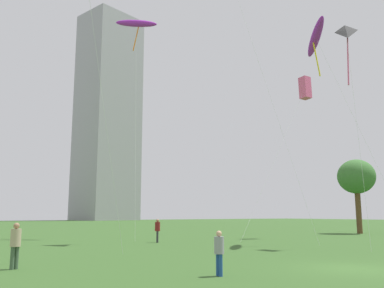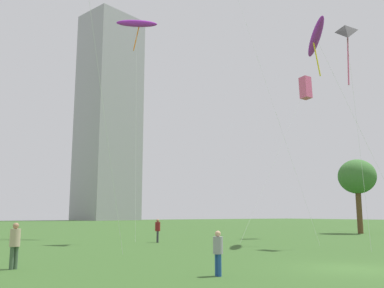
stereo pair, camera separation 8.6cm
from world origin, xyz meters
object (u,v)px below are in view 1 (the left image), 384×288
Objects in this scene: park_tree_0 at (356,177)px; person_standing_2 at (219,250)px; distant_highrise_0 at (108,116)px; person_standing_1 at (157,229)px; kite_flying_0 at (305,88)px; kite_flying_5 at (347,37)px; kite_flying_6 at (136,24)px; kite_flying_7 at (316,38)px; person_standing_0 at (15,242)px.

person_standing_2 is at bearing -151.85° from park_tree_0.
person_standing_1 is at bearing -125.42° from distant_highrise_0.
person_standing_2 is at bearing -145.67° from kite_flying_0.
kite_flying_0 is (22.11, 15.10, 13.57)m from person_standing_2.
distant_highrise_0 reaches higher than person_standing_2.
distant_highrise_0 reaches higher than kite_flying_0.
kite_flying_5 is 21.44m from kite_flying_6.
kite_flying_5 reaches higher than person_standing_2.
kite_flying_5 is at bearing -97.97° from kite_flying_7.
kite_flying_0 is 123.50m from distant_highrise_0.
person_standing_2 is 21.55m from kite_flying_5.
kite_flying_7 is 130.92m from distant_highrise_0.
person_standing_1 is at bearing -100.15° from kite_flying_6.
person_standing_2 is at bearing 110.49° from person_standing_0.
person_standing_0 is 0.11× the size of kite_flying_5.
kite_flying_5 reaches higher than person_standing_0.
person_standing_2 is at bearing -160.93° from kite_flying_5.
kite_flying_0 is at bearing -33.16° from kite_flying_6.
kite_flying_7 is (9.45, -8.23, 14.84)m from person_standing_1.
kite_flying_6 is (-7.66, 18.93, 6.55)m from kite_flying_5.
person_standing_1 is at bearing 128.47° from kite_flying_5.
kite_flying_6 is at bearing -126.05° from distant_highrise_0.
park_tree_0 reaches higher than person_standing_2.
kite_flying_5 is (-6.47, -9.69, 0.24)m from kite_flying_0.
kite_flying_0 is at bearing 56.26° from kite_flying_5.
distant_highrise_0 is at bearing -170.60° from person_standing_1.
person_standing_0 is 143.42m from distant_highrise_0.
person_standing_1 is 19.93m from kite_flying_5.
kite_flying_7 reaches higher than kite_flying_0.
kite_flying_0 is (27.80, 9.18, 13.43)m from person_standing_0.
distant_highrise_0 is (26.24, 118.24, 24.14)m from kite_flying_0.
kite_flying_0 reaches higher than person_standing_0.
kite_flying_7 is at bearing 119.84° from person_standing_2.
kite_flying_0 is 0.98× the size of kite_flying_5.
kite_flying_0 is at bearing -118.24° from distant_highrise_0.
kite_flying_5 is 3.35m from kite_flying_7.
park_tree_0 is (26.27, 0.85, 5.29)m from person_standing_1.
distant_highrise_0 reaches higher than person_standing_0.
distant_highrise_0 is (40.37, 109.01, 17.35)m from kite_flying_6.
person_standing_0 is 0.12× the size of kite_flying_0.
kite_flying_7 is (16.07, 8.52, 14.97)m from person_standing_2.
person_standing_2 is 0.09× the size of kite_flying_7.
distant_highrise_0 is (54.04, 127.42, 37.57)m from person_standing_0.
park_tree_0 reaches higher than person_standing_0.
park_tree_0 is at bearing 120.95° from person_standing_1.
kite_flying_5 is (15.64, 5.41, 13.81)m from person_standing_2.
park_tree_0 is (10.79, 2.50, -8.16)m from kite_flying_0.
distant_highrise_0 is (15.45, 115.74, 32.30)m from park_tree_0.
kite_flying_7 is 0.22× the size of distant_highrise_0.
distant_highrise_0 is at bearing 82.39° from park_tree_0.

